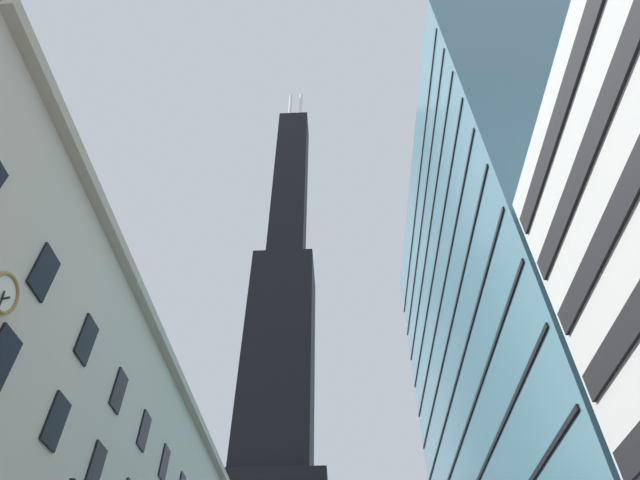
% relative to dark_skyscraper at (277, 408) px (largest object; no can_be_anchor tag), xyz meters
% --- Properties ---
extents(dark_skyscraper, '(22.52, 22.52, 191.94)m').
position_rel_dark_skyscraper_xyz_m(dark_skyscraper, '(0.00, 0.00, 0.00)').
color(dark_skyscraper, black).
rests_on(dark_skyscraper, ground).
extents(glass_office_midrise, '(16.62, 42.26, 53.96)m').
position_rel_dark_skyscraper_xyz_m(glass_office_midrise, '(32.07, -66.31, -30.07)').
color(glass_office_midrise, teal).
rests_on(glass_office_midrise, ground).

